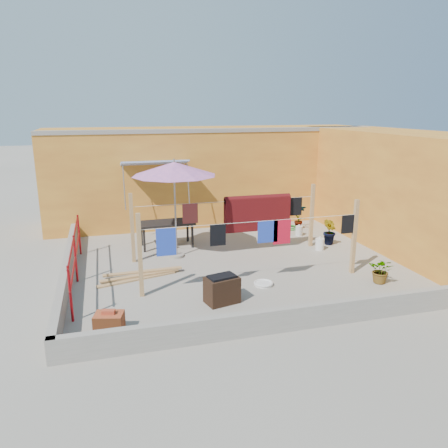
{
  "coord_description": "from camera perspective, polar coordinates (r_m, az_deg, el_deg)",
  "views": [
    {
      "loc": [
        -3.12,
        -10.08,
        3.86
      ],
      "look_at": [
        -0.22,
        0.3,
        0.98
      ],
      "focal_mm": 35.0,
      "sensor_mm": 36.0,
      "label": 1
    }
  ],
  "objects": [
    {
      "name": "wall_back",
      "position": [
        15.37,
        -1.83,
        6.56
      ],
      "size": [
        11.0,
        3.27,
        3.21
      ],
      "color": "gold",
      "rests_on": "ground"
    },
    {
      "name": "lumber_pile",
      "position": [
        10.46,
        -10.91,
        -6.6
      ],
      "size": [
        2.0,
        0.64,
        0.12
      ],
      "color": "tan",
      "rests_on": "ground"
    },
    {
      "name": "water_jug_b",
      "position": [
        12.48,
        12.38,
        -2.58
      ],
      "size": [
        0.24,
        0.24,
        0.38
      ],
      "color": "silver",
      "rests_on": "ground"
    },
    {
      "name": "patio_umbrella",
      "position": [
        11.21,
        -6.53,
        7.09
      ],
      "size": [
        2.65,
        2.65,
        2.6
      ],
      "color": "gray",
      "rests_on": "ground"
    },
    {
      "name": "green_hose",
      "position": [
        14.52,
        8.59,
        -0.46
      ],
      "size": [
        0.53,
        0.53,
        0.08
      ],
      "color": "#1B7B1F",
      "rests_on": "ground"
    },
    {
      "name": "parapet_front",
      "position": [
        8.08,
        9.16,
        -12.01
      ],
      "size": [
        8.3,
        0.16,
        0.44
      ],
      "primitive_type": "cube",
      "color": "gray",
      "rests_on": "ground"
    },
    {
      "name": "brazier",
      "position": [
        8.96,
        -0.27,
        -8.53
      ],
      "size": [
        0.74,
        0.58,
        0.59
      ],
      "color": "#301D13",
      "rests_on": "ground"
    },
    {
      "name": "ground",
      "position": [
        11.24,
        1.51,
        -5.11
      ],
      "size": [
        80.0,
        80.0,
        0.0
      ],
      "primitive_type": "plane",
      "color": "#9E998E",
      "rests_on": "ground"
    },
    {
      "name": "plant_back_a",
      "position": [
        14.39,
        2.46,
        1.14
      ],
      "size": [
        0.99,
        0.99,
        0.84
      ],
      "primitive_type": "imported",
      "rotation": [
        0.0,
        0.0,
        0.74
      ],
      "color": "#24611B",
      "rests_on": "ground"
    },
    {
      "name": "plant_back_b",
      "position": [
        14.69,
        5.54,
        0.94
      ],
      "size": [
        0.44,
        0.44,
        0.63
      ],
      "primitive_type": "imported",
      "rotation": [
        0.0,
        0.0,
        1.25
      ],
      "color": "#24611B",
      "rests_on": "ground"
    },
    {
      "name": "wall_right",
      "position": [
        13.26,
        23.63,
        3.92
      ],
      "size": [
        2.4,
        9.0,
        3.2
      ],
      "primitive_type": "cube",
      "color": "gold",
      "rests_on": "ground"
    },
    {
      "name": "outdoor_table",
      "position": [
        12.47,
        -7.54,
        -0.05
      ],
      "size": [
        1.57,
        0.82,
        0.72
      ],
      "color": "black",
      "rests_on": "ground"
    },
    {
      "name": "plant_right_c",
      "position": [
        10.52,
        19.89,
        -5.73
      ],
      "size": [
        0.71,
        0.72,
        0.6
      ],
      "primitive_type": "imported",
      "rotation": [
        0.0,
        0.0,
        5.46
      ],
      "color": "#24611B",
      "rests_on": "ground"
    },
    {
      "name": "red_railing",
      "position": [
        10.39,
        -18.89,
        -3.44
      ],
      "size": [
        0.05,
        4.2,
        1.1
      ],
      "color": "maroon",
      "rests_on": "ground"
    },
    {
      "name": "water_jug_a",
      "position": [
        13.74,
        9.78,
        -0.88
      ],
      "size": [
        0.22,
        0.22,
        0.35
      ],
      "color": "silver",
      "rests_on": "ground"
    },
    {
      "name": "brick_stack",
      "position": [
        8.14,
        -14.76,
        -12.37
      ],
      "size": [
        0.57,
        0.47,
        0.43
      ],
      "color": "#A04D25",
      "rests_on": "ground"
    },
    {
      "name": "plant_right_a",
      "position": [
        14.5,
        9.78,
        1.06
      ],
      "size": [
        0.53,
        0.47,
        0.85
      ],
      "primitive_type": "imported",
      "rotation": [
        0.0,
        0.0,
        2.68
      ],
      "color": "#24611B",
      "rests_on": "ground"
    },
    {
      "name": "clothesline_rig",
      "position": [
        11.65,
        4.03,
        0.94
      ],
      "size": [
        5.09,
        2.35,
        1.8
      ],
      "color": "tan",
      "rests_on": "ground"
    },
    {
      "name": "parapet_left",
      "position": [
        10.76,
        -19.85,
        -5.72
      ],
      "size": [
        0.16,
        7.3,
        0.44
      ],
      "primitive_type": "cube",
      "color": "gray",
      "rests_on": "ground"
    },
    {
      "name": "white_basin",
      "position": [
        9.91,
        5.17,
        -7.76
      ],
      "size": [
        0.44,
        0.44,
        0.08
      ],
      "color": "silver",
      "rests_on": "ground"
    },
    {
      "name": "plant_right_b",
      "position": [
        12.94,
        13.67,
        -0.98
      ],
      "size": [
        0.39,
        0.47,
        0.79
      ],
      "primitive_type": "imported",
      "rotation": [
        0.0,
        0.0,
        4.62
      ],
      "color": "#24611B",
      "rests_on": "ground"
    }
  ]
}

